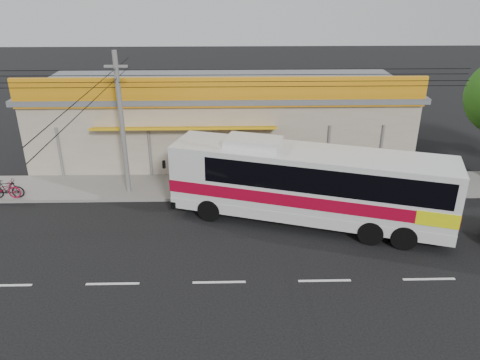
{
  "coord_description": "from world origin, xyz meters",
  "views": [
    {
      "loc": [
        0.43,
        -17.07,
        10.67
      ],
      "look_at": [
        0.9,
        2.0,
        2.22
      ],
      "focal_mm": 35.0,
      "sensor_mm": 36.0,
      "label": 1
    }
  ],
  "objects_px": {
    "coach_bus": "(313,182)",
    "motorbike_dark": "(7,189)",
    "utility_pole": "(117,78)",
    "motorbike_red": "(2,189)"
  },
  "relations": [
    {
      "from": "motorbike_dark",
      "to": "utility_pole",
      "type": "height_order",
      "value": "utility_pole"
    },
    {
      "from": "utility_pole",
      "to": "coach_bus",
      "type": "bearing_deg",
      "value": -20.1
    },
    {
      "from": "motorbike_dark",
      "to": "utility_pole",
      "type": "xyz_separation_m",
      "value": [
        5.98,
        0.7,
        5.45
      ]
    },
    {
      "from": "coach_bus",
      "to": "motorbike_dark",
      "type": "relative_size",
      "value": 7.71
    },
    {
      "from": "coach_bus",
      "to": "utility_pole",
      "type": "bearing_deg",
      "value": 177.9
    },
    {
      "from": "coach_bus",
      "to": "motorbike_red",
      "type": "relative_size",
      "value": 6.8
    },
    {
      "from": "utility_pole",
      "to": "motorbike_dark",
      "type": "bearing_deg",
      "value": -173.32
    },
    {
      "from": "coach_bus",
      "to": "motorbike_dark",
      "type": "bearing_deg",
      "value": -171.89
    },
    {
      "from": "coach_bus",
      "to": "motorbike_dark",
      "type": "height_order",
      "value": "coach_bus"
    },
    {
      "from": "motorbike_dark",
      "to": "coach_bus",
      "type": "bearing_deg",
      "value": -103.65
    }
  ]
}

